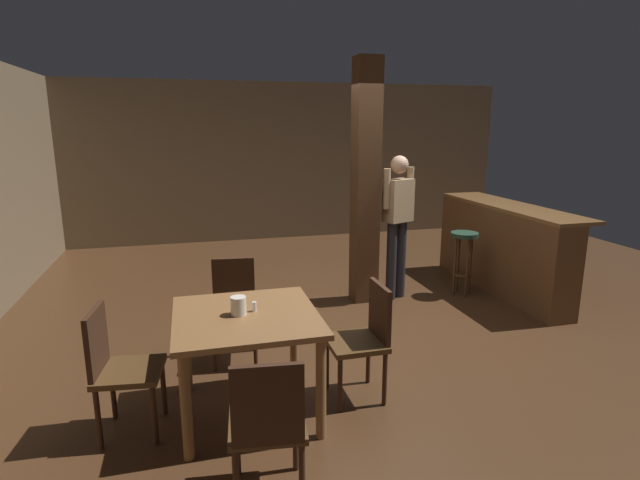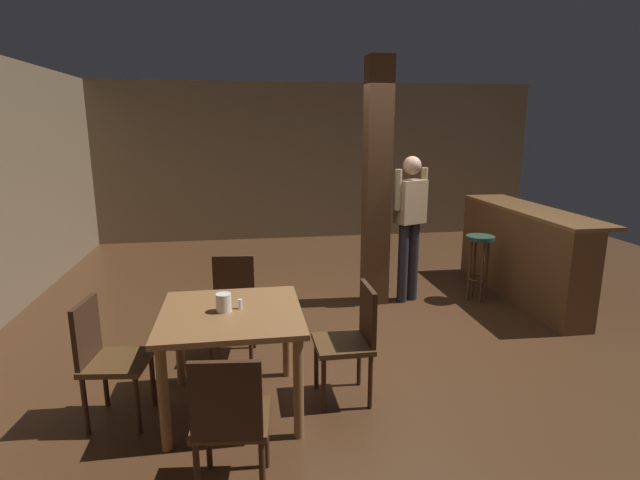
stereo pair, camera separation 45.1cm
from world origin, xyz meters
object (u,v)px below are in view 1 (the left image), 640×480
(bar_counter, at_px, (501,248))
(napkin_cup, at_px, (238,306))
(salt_shaker, at_px, (254,307))
(dining_table, at_px, (247,330))
(standing_person, at_px, (398,217))
(chair_north, at_px, (234,304))
(chair_west, at_px, (117,364))
(chair_east, at_px, (365,335))
(bar_stool_near, at_px, (464,249))
(chair_south, at_px, (267,422))

(bar_counter, bearing_deg, napkin_cup, -150.52)
(bar_counter, bearing_deg, salt_shaker, -150.17)
(dining_table, xyz_separation_m, standing_person, (2.03, 2.04, 0.36))
(chair_north, bearing_deg, napkin_cup, -92.60)
(chair_west, xyz_separation_m, bar_counter, (4.28, 1.99, 0.05))
(dining_table, height_order, salt_shaker, salt_shaker)
(bar_counter, bearing_deg, chair_east, -142.09)
(bar_counter, xyz_separation_m, bar_stool_near, (-0.55, -0.03, 0.02))
(bar_counter, height_order, bar_stool_near, bar_counter)
(salt_shaker, bearing_deg, bar_counter, 29.83)
(napkin_cup, height_order, standing_person, standing_person)
(napkin_cup, bearing_deg, chair_east, -0.12)
(chair_south, distance_m, chair_west, 1.26)
(chair_east, height_order, salt_shaker, chair_east)
(chair_east, bearing_deg, bar_stool_near, 44.37)
(dining_table, relative_size, napkin_cup, 7.63)
(chair_north, bearing_deg, bar_counter, 16.80)
(salt_shaker, xyz_separation_m, bar_counter, (3.35, 1.92, -0.24))
(chair_west, height_order, standing_person, standing_person)
(standing_person, bearing_deg, chair_west, -144.48)
(chair_south, bearing_deg, standing_person, 55.72)
(chair_south, relative_size, chair_east, 1.00)
(salt_shaker, distance_m, standing_person, 2.81)
(napkin_cup, distance_m, standing_person, 2.91)
(bar_stool_near, bearing_deg, bar_counter, 3.42)
(dining_table, bearing_deg, napkin_cup, 172.87)
(chair_north, distance_m, napkin_cup, 0.98)
(dining_table, bearing_deg, chair_north, 90.47)
(chair_south, height_order, chair_east, same)
(chair_west, height_order, salt_shaker, chair_west)
(dining_table, height_order, napkin_cup, napkin_cup)
(chair_west, xyz_separation_m, napkin_cup, (0.82, 0.03, 0.32))
(chair_north, relative_size, salt_shaker, 12.56)
(dining_table, distance_m, napkin_cup, 0.19)
(chair_west, height_order, napkin_cup, chair_west)
(napkin_cup, height_order, bar_counter, bar_counter)
(dining_table, bearing_deg, chair_south, -90.09)
(chair_east, bearing_deg, standing_person, 60.93)
(napkin_cup, bearing_deg, chair_north, 87.40)
(chair_south, distance_m, napkin_cup, 1.00)
(dining_table, height_order, standing_person, standing_person)
(standing_person, xyz_separation_m, bar_stool_near, (0.84, -0.11, -0.42))
(chair_east, bearing_deg, bar_counter, 37.91)
(chair_east, xyz_separation_m, chair_west, (-1.77, -0.03, 0.00))
(standing_person, relative_size, bar_counter, 0.72)
(chair_north, distance_m, bar_stool_near, 3.04)
(bar_stool_near, bearing_deg, chair_north, -160.81)
(chair_south, height_order, salt_shaker, chair_south)
(chair_east, height_order, napkin_cup, chair_east)
(napkin_cup, xyz_separation_m, standing_person, (2.08, 2.04, 0.17))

